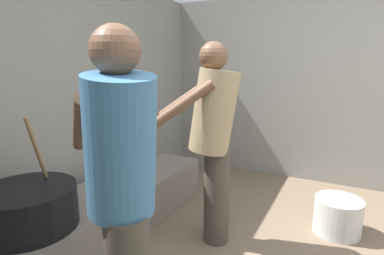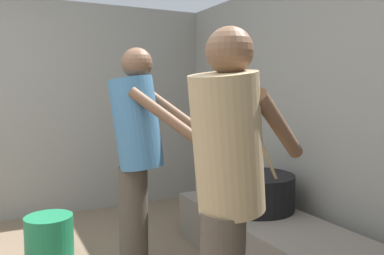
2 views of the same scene
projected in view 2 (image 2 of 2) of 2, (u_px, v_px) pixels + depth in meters
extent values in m
cube|color=gray|center=(354.00, 118.00, 2.72)|extent=(4.83, 0.20, 2.16)
cylinder|color=black|center=(255.00, 191.00, 2.97)|extent=(0.59, 0.59, 0.26)
cylinder|color=#937047|center=(264.00, 150.00, 2.84)|extent=(0.23, 0.15, 0.51)
cylinder|color=tan|center=(227.00, 143.00, 1.69)|extent=(0.44, 0.48, 0.64)
sphere|color=brown|center=(230.00, 51.00, 1.66)|extent=(0.21, 0.21, 0.21)
cylinder|color=brown|center=(279.00, 126.00, 1.79)|extent=(0.27, 0.44, 0.35)
cylinder|color=brown|center=(228.00, 123.00, 1.95)|extent=(0.27, 0.44, 0.35)
cylinder|color=#4C4238|center=(134.00, 220.00, 2.72)|extent=(0.20, 0.20, 0.75)
cylinder|color=teal|center=(136.00, 123.00, 2.64)|extent=(0.47, 0.49, 0.64)
sphere|color=brown|center=(137.00, 63.00, 2.60)|extent=(0.21, 0.21, 0.21)
cylinder|color=brown|center=(164.00, 115.00, 2.46)|extent=(0.34, 0.40, 0.35)
cylinder|color=brown|center=(174.00, 112.00, 2.72)|extent=(0.34, 0.40, 0.35)
cylinder|color=#1E7A4C|center=(49.00, 241.00, 2.86)|extent=(0.34, 0.34, 0.37)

